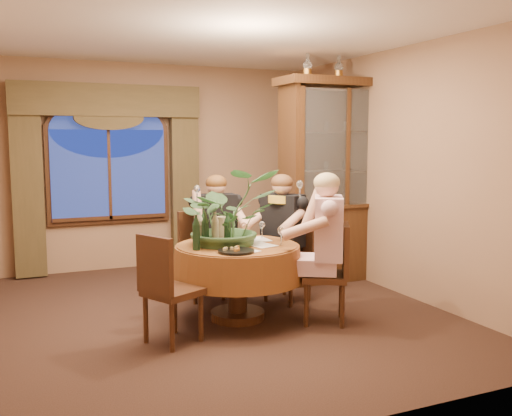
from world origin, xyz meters
name	(u,v)px	position (x,y,z in m)	size (l,w,h in m)	color
floor	(213,314)	(0.00, 0.00, 0.00)	(5.00, 5.00, 0.00)	black
wall_back	(152,166)	(0.00, 2.50, 1.40)	(4.50, 4.50, 0.00)	#88664B
wall_right	(396,172)	(2.25, 0.00, 1.40)	(5.00, 5.00, 0.00)	#88664B
ceiling	(210,32)	(0.00, 0.00, 2.80)	(5.00, 5.00, 0.00)	white
window	(109,175)	(-0.60, 2.43, 1.30)	(1.62, 0.10, 1.32)	navy
arched_transom	(108,116)	(-0.60, 2.43, 2.08)	(1.60, 0.06, 0.44)	navy
drapery_left	(27,186)	(-1.63, 2.38, 1.18)	(0.38, 0.14, 2.32)	#40361E
drapery_right	(185,182)	(0.43, 2.38, 1.18)	(0.38, 0.14, 2.32)	#40361E
swag_valance	(108,100)	(-0.60, 2.35, 2.28)	(2.45, 0.16, 0.42)	#40361E
dining_table	(237,282)	(0.18, -0.25, 0.38)	(1.30, 1.30, 0.75)	maroon
china_cabinet	(337,180)	(1.96, 0.81, 1.26)	(1.55, 0.61, 2.52)	#331D0F
oil_lamp_left	(308,63)	(1.52, 0.81, 2.69)	(0.11, 0.11, 0.34)	#A5722D
oil_lamp_center	(339,65)	(1.96, 0.81, 2.69)	(0.11, 0.11, 0.34)	#A5722D
oil_lamp_right	(369,66)	(2.40, 0.81, 2.69)	(0.11, 0.11, 0.34)	#A5722D
chair_right	(324,274)	(0.91, -0.68, 0.48)	(0.42, 0.42, 0.96)	black
chair_back_right	(288,258)	(0.91, 0.12, 0.48)	(0.42, 0.42, 0.96)	black
chair_back	(203,256)	(0.10, 0.59, 0.48)	(0.42, 0.42, 0.96)	black
chair_front_left	(173,289)	(-0.58, -0.63, 0.48)	(0.42, 0.42, 0.96)	black
person_pink	(328,248)	(0.94, -0.68, 0.73)	(0.52, 0.48, 1.46)	#D0A7AF
person_back	(216,236)	(0.26, 0.61, 0.69)	(0.50, 0.46, 1.39)	black
person_scarf	(283,237)	(0.89, 0.19, 0.70)	(0.50, 0.46, 1.40)	black
stoneware_vase	(222,230)	(0.06, -0.14, 0.88)	(0.14, 0.14, 0.27)	#9D8B65
centerpiece_plant	(227,180)	(0.11, -0.16, 1.38)	(0.99, 1.10, 0.86)	#335C33
olive_bowl	(245,242)	(0.24, -0.29, 0.77)	(0.14, 0.14, 0.04)	#4D5A2E
cheese_platter	(236,251)	(0.02, -0.62, 0.76)	(0.33, 0.33, 0.02)	black
wine_bottle_0	(204,227)	(-0.11, -0.07, 0.92)	(0.07, 0.07, 0.33)	black
wine_bottle_1	(205,230)	(-0.15, -0.24, 0.92)	(0.07, 0.07, 0.33)	black
wine_bottle_2	(228,229)	(0.05, -0.31, 0.92)	(0.07, 0.07, 0.33)	black
wine_bottle_3	(196,232)	(-0.28, -0.35, 0.92)	(0.07, 0.07, 0.33)	black
wine_bottle_4	(200,228)	(-0.17, -0.14, 0.92)	(0.07, 0.07, 0.33)	tan
wine_bottle_5	(215,229)	(-0.04, -0.22, 0.92)	(0.07, 0.07, 0.33)	tan
tasting_paper_0	(260,245)	(0.36, -0.38, 0.75)	(0.21, 0.30, 0.00)	white
tasting_paper_1	(258,239)	(0.47, -0.09, 0.75)	(0.21, 0.30, 0.00)	white
tasting_paper_2	(242,250)	(0.10, -0.57, 0.75)	(0.21, 0.30, 0.00)	white
wine_glass_person_pink	(281,236)	(0.55, -0.46, 0.84)	(0.07, 0.07, 0.18)	silver
wine_glass_person_back	(226,229)	(0.22, 0.18, 0.84)	(0.07, 0.07, 0.18)	silver
wine_glass_person_scarf	(262,230)	(0.54, -0.03, 0.84)	(0.07, 0.07, 0.18)	silver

